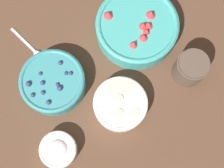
# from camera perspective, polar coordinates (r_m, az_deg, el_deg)

# --- Properties ---
(ground_plane) EXTENTS (4.00, 4.00, 0.00)m
(ground_plane) POSITION_cam_1_polar(r_m,az_deg,el_deg) (0.93, -2.83, 4.84)
(ground_plane) COLOR #4C3323
(bowl_strawberries) EXTENTS (0.24, 0.24, 0.08)m
(bowl_strawberries) POSITION_cam_1_polar(r_m,az_deg,el_deg) (0.93, 4.45, 10.52)
(bowl_strawberries) COLOR teal
(bowl_strawberries) RESTS_ON ground_plane
(bowl_blueberries) EXTENTS (0.18, 0.18, 0.06)m
(bowl_blueberries) POSITION_cam_1_polar(r_m,az_deg,el_deg) (0.89, -10.91, 0.55)
(bowl_blueberries) COLOR teal
(bowl_blueberries) RESTS_ON ground_plane
(bowl_bananas) EXTENTS (0.15, 0.15, 0.05)m
(bowl_bananas) POSITION_cam_1_polar(r_m,az_deg,el_deg) (0.86, 1.53, -3.69)
(bowl_bananas) COLOR white
(bowl_bananas) RESTS_ON ground_plane
(bowl_cream) EXTENTS (0.10, 0.10, 0.05)m
(bowl_cream) POSITION_cam_1_polar(r_m,az_deg,el_deg) (0.87, -9.80, -11.75)
(bowl_cream) COLOR silver
(bowl_cream) RESTS_ON ground_plane
(jar_chocolate) EXTENTS (0.09, 0.09, 0.09)m
(jar_chocolate) POSITION_cam_1_polar(r_m,az_deg,el_deg) (0.90, 14.08, 2.77)
(jar_chocolate) COLOR #4C3D33
(jar_chocolate) RESTS_ON ground_plane
(spoon) EXTENTS (0.04, 0.14, 0.01)m
(spoon) POSITION_cam_1_polar(r_m,az_deg,el_deg) (0.96, -14.35, 6.21)
(spoon) COLOR silver
(spoon) RESTS_ON ground_plane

